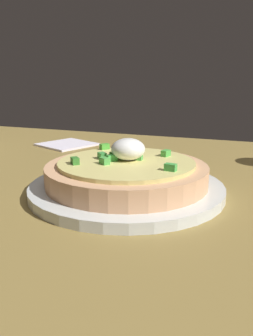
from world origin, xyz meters
The scene contains 4 objects.
dining_table centered at (0.00, 0.00, 1.35)cm, with size 128.42×70.11×2.71cm, color olive.
plate centered at (6.29, -8.11, 3.32)cm, with size 24.26×24.26×1.22cm, color silver.
pizza centered at (6.29, -8.08, 5.46)cm, with size 20.11×20.11×5.64cm.
napkin centered at (-17.16, 16.18, 2.91)cm, with size 10.15×10.15×0.40cm, color white.
Camera 1 is at (21.05, -45.61, 16.68)cm, focal length 35.89 mm.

